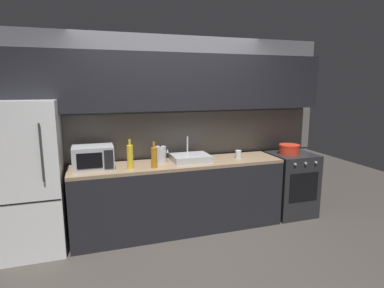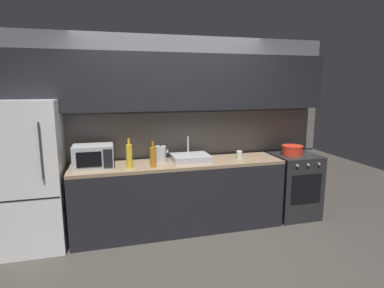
{
  "view_description": "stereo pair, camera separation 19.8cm",
  "coord_description": "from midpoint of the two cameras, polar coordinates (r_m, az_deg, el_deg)",
  "views": [
    {
      "loc": [
        -1.05,
        -2.84,
        1.86
      ],
      "look_at": [
        0.17,
        0.9,
        1.13
      ],
      "focal_mm": 29.53,
      "sensor_mm": 36.0,
      "label": 1
    },
    {
      "loc": [
        -0.86,
        -2.9,
        1.86
      ],
      "look_at": [
        0.17,
        0.9,
        1.13
      ],
      "focal_mm": 29.53,
      "sensor_mm": 36.0,
      "label": 2
    }
  ],
  "objects": [
    {
      "name": "mug_clear",
      "position": [
        4.24,
        7.04,
        -1.87
      ],
      "size": [
        0.08,
        0.08,
        0.11
      ],
      "primitive_type": "cylinder",
      "color": "silver",
      "rests_on": "counter_run"
    },
    {
      "name": "wine_bottle_yellow",
      "position": [
        3.75,
        -12.61,
        -2.25
      ],
      "size": [
        0.07,
        0.07,
        0.35
      ],
      "color": "gold",
      "rests_on": "counter_run"
    },
    {
      "name": "cooking_pot",
      "position": [
        4.66,
        16.01,
        -0.9
      ],
      "size": [
        0.29,
        0.29,
        0.13
      ],
      "color": "red",
      "rests_on": "oven_range"
    },
    {
      "name": "back_wall",
      "position": [
        4.19,
        -4.87,
        6.28
      ],
      "size": [
        4.41,
        0.44,
        2.5
      ],
      "color": "slate",
      "rests_on": "ground"
    },
    {
      "name": "refrigerator",
      "position": [
        3.98,
        -28.54,
        -5.4
      ],
      "size": [
        0.68,
        0.69,
        1.71
      ],
      "color": "white",
      "rests_on": "ground"
    },
    {
      "name": "kettle",
      "position": [
        4.01,
        -7.09,
        -1.87
      ],
      "size": [
        0.17,
        0.14,
        0.23
      ],
      "color": "#B7BABF",
      "rests_on": "counter_run"
    },
    {
      "name": "oven_range",
      "position": [
        4.81,
        16.2,
        -6.91
      ],
      "size": [
        0.6,
        0.62,
        0.9
      ],
      "color": "#232326",
      "rests_on": "ground"
    },
    {
      "name": "counter_run",
      "position": [
        4.14,
        -3.66,
        -9.37
      ],
      "size": [
        2.67,
        0.6,
        0.9
      ],
      "color": "black",
      "rests_on": "ground"
    },
    {
      "name": "microwave",
      "position": [
        3.88,
        -18.82,
        -2.29
      ],
      "size": [
        0.46,
        0.35,
        0.27
      ],
      "color": "#A8AAAF",
      "rests_on": "counter_run"
    },
    {
      "name": "sink_basin",
      "position": [
        4.07,
        -1.67,
        -2.49
      ],
      "size": [
        0.48,
        0.38,
        0.3
      ],
      "color": "#ADAFB5",
      "rests_on": "counter_run"
    },
    {
      "name": "wine_bottle_amber",
      "position": [
        3.75,
        -8.38,
        -2.39
      ],
      "size": [
        0.07,
        0.07,
        0.31
      ],
      "color": "#B27019",
      "rests_on": "counter_run"
    },
    {
      "name": "ground_plane",
      "position": [
        3.55,
        0.31,
        -21.01
      ],
      "size": [
        10.0,
        10.0,
        0.0
      ],
      "primitive_type": "plane",
      "color": "#3D3833"
    }
  ]
}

